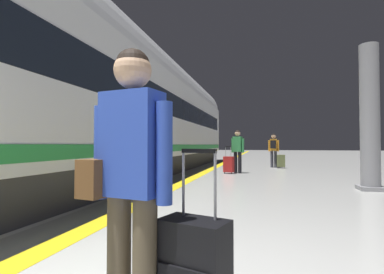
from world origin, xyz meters
The scene contains 9 objects.
safety_line_strip centered at (-0.65, 10.00, 0.00)m, with size 0.36×80.00×0.01m, color yellow.
tactile_edge_band centered at (-1.04, 10.00, 0.00)m, with size 0.74×80.00×0.01m, color slate.
high_speed_train centered at (-2.88, 5.91, 2.50)m, with size 2.94×30.00×4.97m.
traveller_foreground centered at (0.86, 0.76, 0.96)m, with size 0.55×0.30×1.67m.
passenger_near centered at (0.68, 10.70, 0.98)m, with size 0.50×0.30×1.69m.
suitcase_near centered at (0.36, 10.42, 0.36)m, with size 0.43×0.33×1.05m.
passenger_mid centered at (2.16, 13.93, 0.98)m, with size 0.51×0.36×1.65m.
suitcase_mid centered at (2.48, 13.62, 0.35)m, with size 0.39×0.26×0.64m.
platform_pillar centered at (4.19, 7.18, 1.72)m, with size 0.56×0.56×3.60m.
Camera 1 is at (1.59, -0.76, 1.12)m, focal length 27.10 mm.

